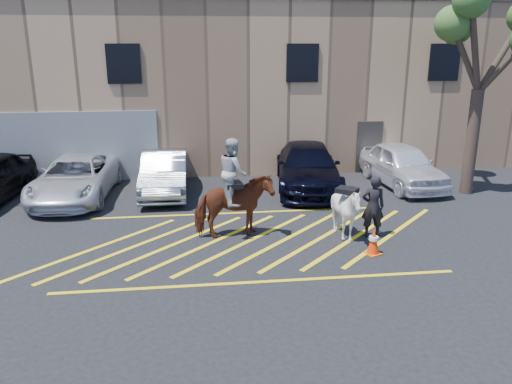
{
  "coord_description": "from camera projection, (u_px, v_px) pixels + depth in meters",
  "views": [
    {
      "loc": [
        -1.36,
        -13.26,
        5.33
      ],
      "look_at": [
        0.3,
        0.2,
        1.3
      ],
      "focal_mm": 35.0,
      "sensor_mm": 36.0,
      "label": 1
    }
  ],
  "objects": [
    {
      "name": "saddled_white",
      "position": [
        346.0,
        211.0,
        14.04
      ],
      "size": [
        1.91,
        1.93,
        1.6
      ],
      "color": "silver",
      "rests_on": "ground"
    },
    {
      "name": "car_blue_suv",
      "position": [
        308.0,
        167.0,
        19.04
      ],
      "size": [
        3.06,
        5.92,
        1.64
      ],
      "primitive_type": "imported",
      "rotation": [
        0.0,
        0.0,
        -0.14
      ],
      "color": "black",
      "rests_on": "ground"
    },
    {
      "name": "mounted_bay",
      "position": [
        233.0,
        198.0,
        14.04
      ],
      "size": [
        2.3,
        1.31,
        2.88
      ],
      "color": "brown",
      "rests_on": "ground"
    },
    {
      "name": "car_white_pickup",
      "position": [
        75.0,
        178.0,
        17.76
      ],
      "size": [
        2.65,
        5.37,
        1.47
      ],
      "primitive_type": "imported",
      "rotation": [
        0.0,
        0.0,
        -0.04
      ],
      "color": "silver",
      "rests_on": "ground"
    },
    {
      "name": "hatching_zone",
      "position": [
        248.0,
        241.0,
        14.0
      ],
      "size": [
        12.6,
        5.12,
        0.01
      ],
      "color": "yellow",
      "rests_on": "ground"
    },
    {
      "name": "car_silver_sedan",
      "position": [
        165.0,
        173.0,
        18.41
      ],
      "size": [
        1.63,
        4.63,
        1.52
      ],
      "primitive_type": "imported",
      "rotation": [
        0.0,
        0.0,
        0.0
      ],
      "color": "gray",
      "rests_on": "ground"
    },
    {
      "name": "car_white_suv",
      "position": [
        402.0,
        165.0,
        19.4
      ],
      "size": [
        2.29,
        4.92,
        1.63
      ],
      "primitive_type": "imported",
      "rotation": [
        0.0,
        0.0,
        0.08
      ],
      "color": "white",
      "rests_on": "ground"
    },
    {
      "name": "traffic_cone",
      "position": [
        374.0,
        241.0,
        13.1
      ],
      "size": [
        0.5,
        0.5,
        0.73
      ],
      "color": "orange",
      "rests_on": "ground"
    },
    {
      "name": "tree",
      "position": [
        485.0,
        33.0,
        16.99
      ],
      "size": [
        3.99,
        4.37,
        7.31
      ],
      "color": "#4B372D",
      "rests_on": "ground"
    },
    {
      "name": "warehouse",
      "position": [
        221.0,
        79.0,
        24.66
      ],
      "size": [
        32.42,
        10.2,
        7.3
      ],
      "color": "tan",
      "rests_on": "ground"
    },
    {
      "name": "handler",
      "position": [
        373.0,
        207.0,
        14.13
      ],
      "size": [
        0.71,
        0.52,
        1.81
      ],
      "primitive_type": "imported",
      "rotation": [
        0.0,
        0.0,
        3.01
      ],
      "color": "black",
      "rests_on": "ground"
    },
    {
      "name": "ground",
      "position": [
        247.0,
        238.0,
        14.29
      ],
      "size": [
        90.0,
        90.0,
        0.0
      ],
      "primitive_type": "plane",
      "color": "black",
      "rests_on": "ground"
    }
  ]
}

